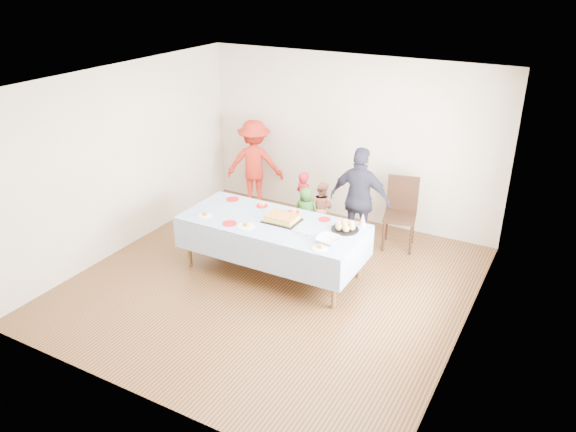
{
  "coord_description": "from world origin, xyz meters",
  "views": [
    {
      "loc": [
        3.33,
        -5.62,
        3.99
      ],
      "look_at": [
        0.08,
        0.3,
        0.9
      ],
      "focal_mm": 35.0,
      "sensor_mm": 36.0,
      "label": 1
    }
  ],
  "objects_px": {
    "birthday_cake": "(282,218)",
    "adult_left": "(255,163)",
    "party_table": "(272,225)",
    "dining_chair": "(401,209)"
  },
  "relations": [
    {
      "from": "party_table",
      "to": "dining_chair",
      "type": "relative_size",
      "value": 2.33
    },
    {
      "from": "birthday_cake",
      "to": "party_table",
      "type": "bearing_deg",
      "value": -148.44
    },
    {
      "from": "birthday_cake",
      "to": "adult_left",
      "type": "distance_m",
      "value": 2.45
    },
    {
      "from": "dining_chair",
      "to": "birthday_cake",
      "type": "bearing_deg",
      "value": -138.66
    },
    {
      "from": "dining_chair",
      "to": "adult_left",
      "type": "xyz_separation_m",
      "value": [
        -2.74,
        0.27,
        0.17
      ]
    },
    {
      "from": "party_table",
      "to": "dining_chair",
      "type": "bearing_deg",
      "value": 52.56
    },
    {
      "from": "adult_left",
      "to": "birthday_cake",
      "type": "bearing_deg",
      "value": 109.88
    },
    {
      "from": "party_table",
      "to": "birthday_cake",
      "type": "distance_m",
      "value": 0.16
    },
    {
      "from": "party_table",
      "to": "dining_chair",
      "type": "xyz_separation_m",
      "value": [
        1.27,
        1.65,
        -0.13
      ]
    },
    {
      "from": "birthday_cake",
      "to": "adult_left",
      "type": "height_order",
      "value": "adult_left"
    }
  ]
}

